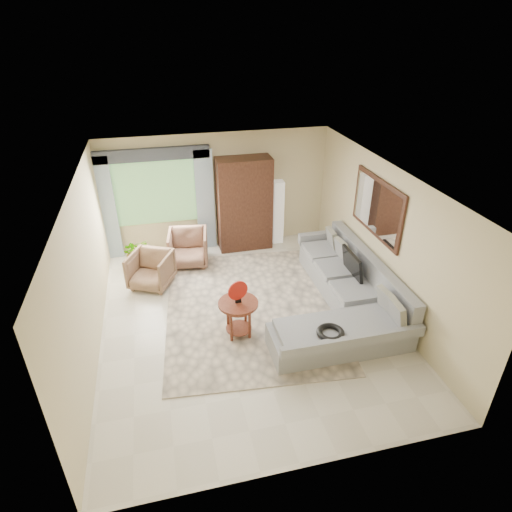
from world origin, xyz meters
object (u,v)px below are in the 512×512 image
object	(u,v)px
floor_lamp	(278,212)
potted_plant	(135,252)
tv_screen	(352,264)
armchair_right	(188,248)
coffee_table	(239,318)
armoire	(244,204)
sectional_sofa	(345,297)
armchair_left	(151,270)

from	to	relation	value
floor_lamp	potted_plant	bearing A→B (deg)	-173.70
tv_screen	armchair_right	world-z (taller)	tv_screen
potted_plant	coffee_table	bearing A→B (deg)	-59.12
tv_screen	coffee_table	bearing A→B (deg)	-164.91
potted_plant	armoire	size ratio (longest dim) A/B	0.28
tv_screen	sectional_sofa	bearing A→B (deg)	-124.34
armchair_left	floor_lamp	distance (m)	3.25
armoire	armchair_right	bearing A→B (deg)	-158.89
armchair_left	armoire	distance (m)	2.57
armchair_right	tv_screen	bearing A→B (deg)	-27.17
armchair_right	armoire	world-z (taller)	armoire
coffee_table	armchair_left	world-z (taller)	armchair_left
sectional_sofa	potted_plant	bearing A→B (deg)	144.93
coffee_table	floor_lamp	bearing A→B (deg)	63.60
armchair_right	coffee_table	bearing A→B (deg)	-69.91
tv_screen	potted_plant	bearing A→B (deg)	150.91
armchair_right	potted_plant	world-z (taller)	armchair_right
coffee_table	armoire	xyz separation A→B (m)	(0.78, 3.12, 0.70)
floor_lamp	sectional_sofa	bearing A→B (deg)	-81.67
armoire	armchair_left	bearing A→B (deg)	-150.48
potted_plant	floor_lamp	size ratio (longest dim) A/B	0.40
sectional_sofa	tv_screen	bearing A→B (deg)	55.66
potted_plant	sectional_sofa	bearing A→B (deg)	-35.07
armchair_left	sectional_sofa	bearing A→B (deg)	-0.61
armchair_left	armoire	size ratio (longest dim) A/B	0.37
coffee_table	armchair_right	xyz separation A→B (m)	(-0.57, 2.60, 0.03)
potted_plant	armchair_right	bearing A→B (deg)	-11.23
coffee_table	potted_plant	world-z (taller)	coffee_table
tv_screen	armchair_left	distance (m)	3.89
potted_plant	floor_lamp	bearing A→B (deg)	6.30
armchair_left	coffee_table	bearing A→B (deg)	-28.34
sectional_sofa	armchair_left	bearing A→B (deg)	153.70
armchair_right	potted_plant	xyz separation A→B (m)	(-1.12, 0.22, -0.08)
coffee_table	potted_plant	size ratio (longest dim) A/B	1.11
sectional_sofa	floor_lamp	bearing A→B (deg)	98.33
potted_plant	tv_screen	bearing A→B (deg)	-29.09
sectional_sofa	armchair_right	size ratio (longest dim) A/B	4.17
armchair_right	potted_plant	bearing A→B (deg)	176.45
sectional_sofa	coffee_table	bearing A→B (deg)	-173.65
tv_screen	coffee_table	size ratio (longest dim) A/B	1.12
armoire	floor_lamp	xyz separation A→B (m)	(0.80, 0.06, -0.30)
tv_screen	armchair_right	bearing A→B (deg)	145.15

